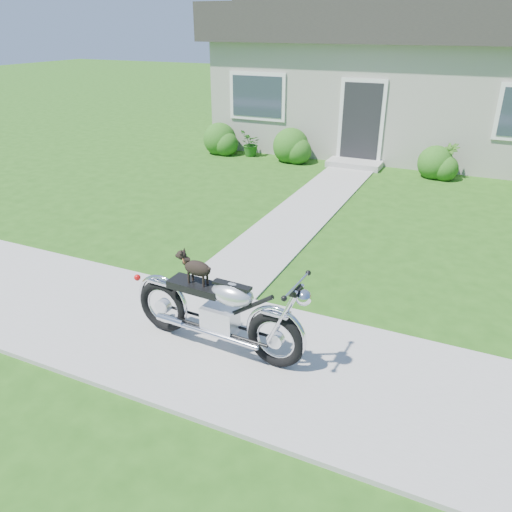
% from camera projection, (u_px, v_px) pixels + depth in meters
% --- Properties ---
extents(ground, '(80.00, 80.00, 0.00)m').
position_uv_depth(ground, '(285.00, 364.00, 5.58)').
color(ground, '#235114').
rests_on(ground, ground).
extents(sidewalk, '(24.00, 2.20, 0.04)m').
position_uv_depth(sidewalk, '(285.00, 363.00, 5.57)').
color(sidewalk, '#9E9B93').
rests_on(sidewalk, ground).
extents(walkway, '(1.20, 8.00, 0.03)m').
position_uv_depth(walkway, '(308.00, 208.00, 10.25)').
color(walkway, '#9E9B93').
rests_on(walkway, ground).
extents(house, '(12.60, 7.03, 4.50)m').
position_uv_depth(house, '(441.00, 73.00, 14.52)').
color(house, '#A6A296').
rests_on(house, ground).
extents(shrub_row, '(10.69, 1.12, 1.12)m').
position_uv_depth(shrub_row, '(418.00, 159.00, 12.34)').
color(shrub_row, '#285C18').
rests_on(shrub_row, ground).
extents(potted_plant_left, '(0.72, 0.78, 0.72)m').
position_uv_depth(potted_plant_left, '(251.00, 144.00, 14.17)').
color(potted_plant_left, '#215917').
rests_on(potted_plant_left, ground).
extents(potted_plant_right, '(0.67, 0.67, 0.85)m').
position_uv_depth(potted_plant_right, '(448.00, 161.00, 12.11)').
color(potted_plant_right, '#2F5D19').
rests_on(potted_plant_right, ground).
extents(motorcycle_with_dog, '(2.22, 0.60, 1.14)m').
position_uv_depth(motorcycle_with_dog, '(219.00, 310.00, 5.58)').
color(motorcycle_with_dog, black).
rests_on(motorcycle_with_dog, sidewalk).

